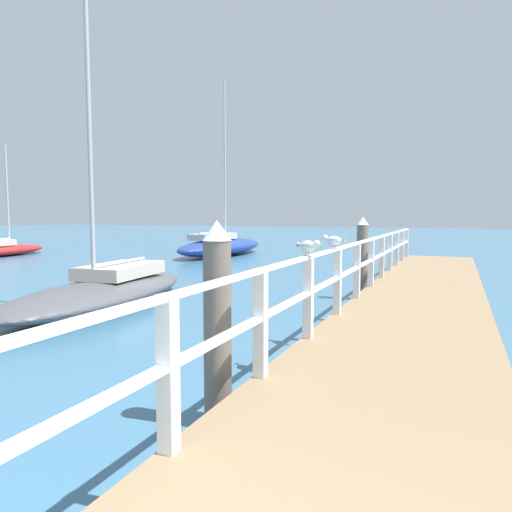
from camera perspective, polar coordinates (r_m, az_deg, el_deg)
name	(u,v)px	position (r m, az deg, el deg)	size (l,w,h in m)	color
pier_deck	(420,307)	(10.33, 19.19, -5.83)	(2.47, 19.84, 0.49)	#846B4C
pier_railing	(365,260)	(10.34, 12.96, -0.48)	(0.12, 18.36, 1.11)	white
dock_piling_near	(217,324)	(4.79, -4.67, -8.12)	(0.29, 0.29, 2.08)	#6B6056
dock_piling_far	(362,258)	(12.17, 12.66, -0.24)	(0.29, 0.29, 2.08)	#6B6056
seagull_foreground	(308,246)	(6.23, 6.33, 1.26)	(0.42, 0.30, 0.21)	white
seagull_background	(334,240)	(7.61, 9.32, 1.90)	(0.45, 0.25, 0.21)	white
boat_0	(221,246)	(25.02, -4.20, 1.23)	(2.58, 7.79, 9.15)	navy
boat_1	(5,249)	(27.90, -27.98, 0.73)	(2.27, 5.39, 5.76)	red
boat_3	(104,289)	(11.75, -17.81, -3.84)	(3.06, 6.76, 8.72)	#4C4C51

